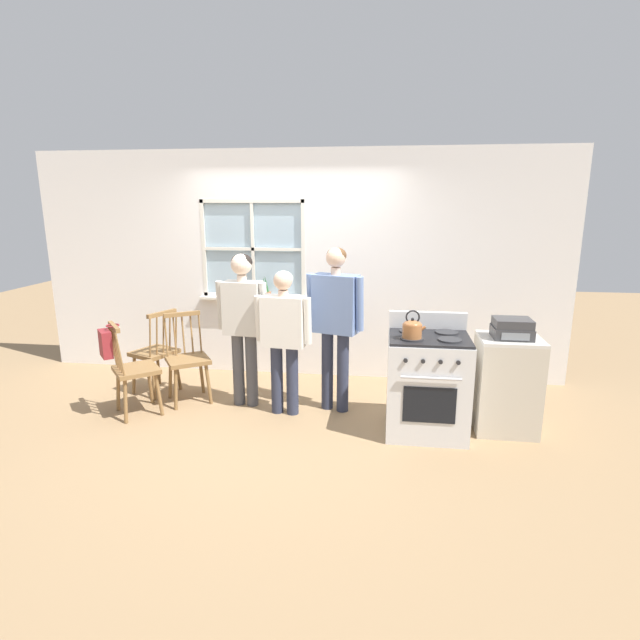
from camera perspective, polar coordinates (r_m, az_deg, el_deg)
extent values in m
plane|color=#937551|center=(5.06, -5.58, -11.19)|extent=(16.00, 16.00, 0.00)
cube|color=white|center=(6.77, -21.34, 6.11)|extent=(2.05, 0.06, 2.70)
cube|color=white|center=(5.95, 13.19, 5.79)|extent=(3.08, 0.06, 2.70)
cube|color=white|center=(6.30, -7.33, -1.61)|extent=(1.27, 0.06, 0.96)
cube|color=white|center=(6.10, -7.89, 16.21)|extent=(1.27, 0.06, 0.57)
cube|color=silver|center=(6.12, -7.65, 2.42)|extent=(1.33, 0.10, 0.03)
cube|color=#9EB7C6|center=(6.13, -7.61, 8.07)|extent=(1.21, 0.01, 1.10)
cube|color=silver|center=(6.10, -7.68, 8.04)|extent=(0.04, 0.02, 1.16)
cube|color=silver|center=(6.10, -7.68, 8.04)|extent=(1.27, 0.02, 0.04)
cube|color=silver|center=(6.29, -13.13, 7.97)|extent=(0.04, 0.03, 1.16)
cube|color=silver|center=(5.97, -1.93, 8.04)|extent=(0.04, 0.03, 1.16)
cube|color=silver|center=(6.07, -7.85, 13.33)|extent=(1.27, 0.03, 0.04)
cube|color=silver|center=(6.17, -7.52, 2.84)|extent=(1.27, 0.03, 0.04)
cube|color=olive|center=(5.34, -20.25, -5.35)|extent=(0.58, 0.58, 0.04)
cylinder|color=olive|center=(5.29, -17.93, -8.10)|extent=(0.09, 0.05, 0.44)
cylinder|color=olive|center=(5.60, -18.84, -6.97)|extent=(0.05, 0.09, 0.44)
cylinder|color=olive|center=(5.23, -21.34, -8.64)|extent=(0.05, 0.09, 0.44)
cylinder|color=olive|center=(5.55, -22.07, -7.45)|extent=(0.09, 0.05, 0.44)
cylinder|color=olive|center=(5.07, -21.87, -3.78)|extent=(0.06, 0.06, 0.45)
cylinder|color=olive|center=(5.16, -22.07, -3.53)|extent=(0.06, 0.06, 0.45)
cylinder|color=olive|center=(5.24, -22.26, -3.28)|extent=(0.06, 0.06, 0.45)
cylinder|color=olive|center=(5.33, -22.44, -3.03)|extent=(0.06, 0.06, 0.45)
cylinder|color=olive|center=(5.41, -22.62, -2.80)|extent=(0.06, 0.06, 0.45)
cube|color=olive|center=(5.18, -22.49, -0.73)|extent=(0.28, 0.32, 0.04)
cube|color=olive|center=(5.49, -14.87, -4.44)|extent=(0.57, 0.57, 0.04)
cylinder|color=olive|center=(5.39, -16.16, -7.58)|extent=(0.06, 0.09, 0.44)
cylinder|color=olive|center=(5.45, -12.62, -7.13)|extent=(0.09, 0.06, 0.44)
cylinder|color=olive|center=(5.69, -16.73, -6.51)|extent=(0.09, 0.06, 0.44)
cylinder|color=olive|center=(5.74, -13.37, -6.10)|extent=(0.06, 0.09, 0.44)
cylinder|color=olive|center=(5.56, -17.17, -1.95)|extent=(0.05, 0.06, 0.45)
cylinder|color=olive|center=(5.57, -16.26, -1.85)|extent=(0.05, 0.06, 0.45)
cylinder|color=olive|center=(5.59, -15.35, -1.75)|extent=(0.05, 0.06, 0.45)
cylinder|color=olive|center=(5.60, -14.45, -1.65)|extent=(0.05, 0.06, 0.45)
cylinder|color=olive|center=(5.62, -13.55, -1.56)|extent=(0.05, 0.06, 0.45)
cube|color=olive|center=(5.53, -15.50, 0.65)|extent=(0.34, 0.24, 0.04)
cube|color=olive|center=(5.86, -18.40, -3.54)|extent=(0.54, 0.55, 0.04)
cylinder|color=olive|center=(6.16, -18.00, -5.08)|extent=(0.06, 0.09, 0.44)
cylinder|color=olive|center=(5.96, -20.48, -5.89)|extent=(0.09, 0.06, 0.44)
cylinder|color=olive|center=(5.93, -15.97, -5.65)|extent=(0.09, 0.06, 0.44)
cylinder|color=olive|center=(5.72, -18.48, -6.53)|extent=(0.06, 0.09, 0.44)
cylinder|color=olive|center=(5.79, -16.13, -1.27)|extent=(0.07, 0.04, 0.45)
cylinder|color=olive|center=(5.74, -16.79, -1.46)|extent=(0.07, 0.04, 0.45)
cylinder|color=olive|center=(5.68, -17.46, -1.65)|extent=(0.07, 0.04, 0.45)
cylinder|color=olive|center=(5.62, -18.15, -1.85)|extent=(0.07, 0.04, 0.45)
cylinder|color=olive|center=(5.57, -18.85, -2.05)|extent=(0.07, 0.04, 0.45)
cube|color=olive|center=(5.62, -17.63, 0.71)|extent=(0.19, 0.36, 0.04)
cylinder|color=#4C4C51|center=(5.33, -9.31, -5.54)|extent=(0.12, 0.12, 0.77)
cylinder|color=#4C4C51|center=(5.28, -7.81, -5.68)|extent=(0.12, 0.12, 0.77)
cube|color=beige|center=(5.13, -8.82, 1.37)|extent=(0.40, 0.24, 0.54)
cylinder|color=beige|center=(5.19, -11.27, 1.67)|extent=(0.08, 0.12, 0.50)
cylinder|color=beige|center=(5.03, -6.47, 1.46)|extent=(0.08, 0.12, 0.50)
cylinder|color=beige|center=(5.07, -8.94, 4.75)|extent=(0.10, 0.10, 0.07)
sphere|color=beige|center=(5.06, -8.99, 6.30)|extent=(0.21, 0.21, 0.21)
ellipsoid|color=black|center=(5.07, -8.94, 6.53)|extent=(0.22, 0.22, 0.17)
cylinder|color=#2D3347|center=(5.09, -4.94, -6.73)|extent=(0.12, 0.12, 0.71)
cylinder|color=#2D3347|center=(5.04, -3.18, -6.89)|extent=(0.12, 0.12, 0.71)
cube|color=white|center=(4.89, -4.18, -0.14)|extent=(0.44, 0.25, 0.50)
cylinder|color=white|center=(4.94, -6.99, 0.19)|extent=(0.09, 0.11, 0.46)
cylinder|color=white|center=(4.80, -1.43, -0.12)|extent=(0.09, 0.11, 0.46)
cylinder|color=beige|center=(4.83, -4.24, 3.09)|extent=(0.10, 0.10, 0.06)
sphere|color=beige|center=(4.81, -4.26, 4.52)|extent=(0.18, 0.18, 0.18)
ellipsoid|color=silver|center=(4.82, -4.21, 4.74)|extent=(0.19, 0.19, 0.15)
cylinder|color=#2D3347|center=(5.15, 0.85, -5.75)|extent=(0.12, 0.12, 0.83)
cylinder|color=#2D3347|center=(5.08, 2.62, -6.01)|extent=(0.12, 0.12, 0.83)
cube|color=#6B84B7|center=(4.93, 1.79, 1.86)|extent=(0.48, 0.33, 0.58)
cylinder|color=#6B84B7|center=(5.01, -1.05, 2.33)|extent=(0.10, 0.13, 0.54)
cylinder|color=#6B84B7|center=(4.81, 4.55, 1.83)|extent=(0.10, 0.13, 0.54)
cylinder|color=beige|center=(4.87, 1.81, 5.61)|extent=(0.10, 0.10, 0.07)
sphere|color=beige|center=(4.86, 1.82, 7.16)|extent=(0.19, 0.19, 0.19)
ellipsoid|color=brown|center=(4.87, 1.89, 7.38)|extent=(0.20, 0.20, 0.16)
cube|color=silver|center=(4.72, 12.12, -7.37)|extent=(0.72, 0.64, 0.90)
cube|color=black|center=(4.58, 12.40, -1.96)|extent=(0.71, 0.61, 0.02)
cylinder|color=#2D2D30|center=(4.44, 10.44, -2.11)|extent=(0.20, 0.20, 0.02)
cylinder|color=#2D2D30|center=(4.47, 14.62, -2.22)|extent=(0.20, 0.20, 0.02)
cylinder|color=#2D2D30|center=(4.69, 10.31, -1.28)|extent=(0.20, 0.20, 0.02)
cylinder|color=#2D2D30|center=(4.72, 14.27, -1.39)|extent=(0.20, 0.20, 0.02)
cube|color=silver|center=(4.84, 12.20, -0.01)|extent=(0.72, 0.06, 0.16)
cube|color=black|center=(4.44, 12.39, -9.49)|extent=(0.45, 0.01, 0.32)
cylinder|color=silver|center=(4.33, 12.57, -6.52)|extent=(0.51, 0.02, 0.02)
cylinder|color=#232326|center=(4.29, 9.75, -4.58)|extent=(0.04, 0.02, 0.04)
cylinder|color=#232326|center=(4.29, 11.69, -4.64)|extent=(0.04, 0.02, 0.04)
cylinder|color=#232326|center=(4.31, 13.62, -4.68)|extent=(0.04, 0.02, 0.04)
cylinder|color=#232326|center=(4.33, 15.54, -4.72)|extent=(0.04, 0.02, 0.04)
cylinder|color=#A86638|center=(4.43, 10.48, -1.24)|extent=(0.17, 0.17, 0.12)
ellipsoid|color=#A86638|center=(4.41, 10.52, -0.49)|extent=(0.16, 0.16, 0.07)
sphere|color=black|center=(4.40, 10.54, 0.08)|extent=(0.03, 0.03, 0.03)
cylinder|color=#A86638|center=(4.43, 11.54, -1.05)|extent=(0.08, 0.03, 0.07)
torus|color=black|center=(4.40, 10.55, 0.33)|extent=(0.12, 0.01, 0.12)
cylinder|color=#935B3D|center=(6.07, -6.35, 2.86)|extent=(0.16, 0.16, 0.08)
cylinder|color=#33261C|center=(6.06, -6.36, 3.15)|extent=(0.14, 0.14, 0.01)
cone|color=#286033|center=(6.05, -6.16, 4.13)|extent=(0.06, 0.05, 0.20)
cone|color=#286033|center=(6.08, -6.34, 3.63)|extent=(0.04, 0.05, 0.09)
cone|color=#286033|center=(6.06, -6.59, 4.13)|extent=(0.09, 0.05, 0.20)
cone|color=#286033|center=(6.04, -6.54, 3.69)|extent=(0.04, 0.05, 0.11)
cone|color=#286033|center=(6.03, -6.28, 3.86)|extent=(0.06, 0.06, 0.15)
cube|color=maroon|center=(5.21, -23.31, -2.51)|extent=(0.21, 0.23, 0.26)
torus|color=maroon|center=(5.18, -22.61, -0.58)|extent=(0.17, 0.17, 0.01)
cube|color=beige|center=(4.98, 20.52, -7.04)|extent=(0.55, 0.50, 0.87)
cube|color=beige|center=(4.85, 20.95, -2.04)|extent=(0.55, 0.50, 0.03)
cube|color=#38383A|center=(4.81, 21.07, -1.36)|extent=(0.34, 0.28, 0.10)
cube|color=#38383A|center=(4.79, 21.15, -0.31)|extent=(0.32, 0.27, 0.08)
cube|color=gray|center=(4.68, 21.45, -1.80)|extent=(0.24, 0.01, 0.06)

